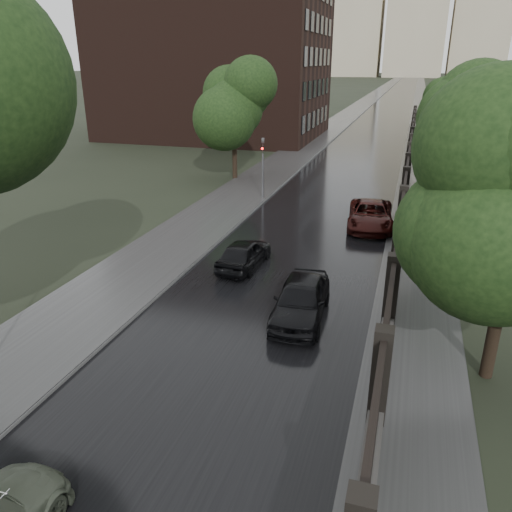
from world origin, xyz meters
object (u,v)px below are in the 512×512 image
Objects in this scene: traffic_light at (263,163)px; hatchback_left at (244,254)px; car_right_near at (301,300)px; car_right_far at (370,215)px; tree_right_c at (451,107)px; tree_left_far at (234,109)px; tree_right_b at (470,137)px.

traffic_light is 11.72m from hatchback_left.
car_right_near reaches higher than car_right_far.
tree_right_c is 1.62× the size of car_right_near.
tree_left_far is at bearing 112.57° from car_right_near.
tree_right_c reaches higher than hatchback_left.
car_right_near is (-5.90, -12.21, -4.21)m from tree_right_b.
tree_right_c is at bearing 76.11° from car_right_near.
traffic_light reaches higher than hatchback_left.
hatchback_left is 8.82m from car_right_far.
car_right_far is at bearing -103.43° from tree_right_c.
traffic_light is 8.44m from car_right_far.
tree_left_far is 14.86m from car_right_far.
traffic_light reaches higher than car_right_far.
tree_left_far is 22.82m from car_right_near.
traffic_light is at bearing 165.76° from tree_right_b.
car_right_near is 11.38m from car_right_far.
tree_right_c is 19.26m from traffic_light.
tree_right_b and tree_right_c have the same top height.
hatchback_left is 0.74× the size of car_right_far.
tree_right_c is 1.86× the size of hatchback_left.
tree_left_far reaches higher than tree_right_c.
tree_left_far is 18.45m from tree_right_c.
car_right_near is at bearing 134.27° from hatchback_left.
tree_left_far reaches higher than tree_right_b.
traffic_light is 16.39m from car_right_near.
car_right_far reaches higher than hatchback_left.
traffic_light is 0.92× the size of car_right_near.
tree_right_b reaches higher than car_right_far.
tree_left_far is 1.85× the size of traffic_light.
tree_left_far is 1.05× the size of tree_right_c.
tree_right_b is 1.00× the size of tree_right_c.
tree_right_b is 1.62× the size of car_right_near.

